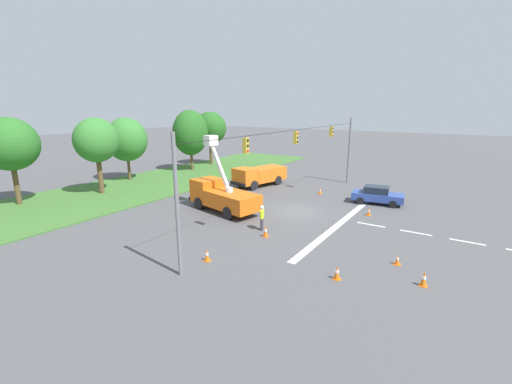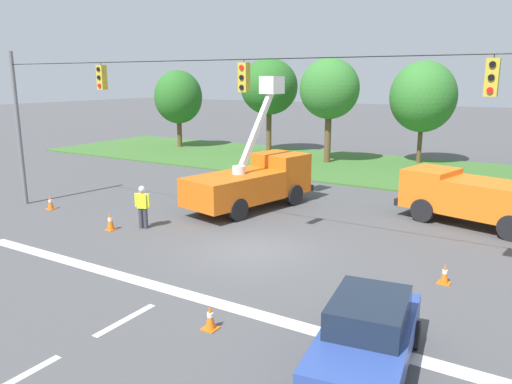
% 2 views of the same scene
% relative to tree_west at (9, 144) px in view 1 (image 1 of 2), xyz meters
% --- Properties ---
extents(ground_plane, '(200.00, 200.00, 0.00)m').
position_rel_tree_west_xyz_m(ground_plane, '(11.42, -20.98, -5.27)').
color(ground_plane, '#4C4C4F').
extents(grass_verge, '(56.00, 12.00, 0.10)m').
position_rel_tree_west_xyz_m(grass_verge, '(11.42, -2.98, -5.22)').
color(grass_verge, '#3D6B2D').
rests_on(grass_verge, ground).
extents(lane_markings, '(17.60, 15.25, 0.01)m').
position_rel_tree_west_xyz_m(lane_markings, '(11.42, -26.57, -5.27)').
color(lane_markings, silver).
rests_on(lane_markings, ground).
extents(signal_gantry, '(26.20, 0.33, 7.20)m').
position_rel_tree_west_xyz_m(signal_gantry, '(11.40, -20.98, -0.84)').
color(signal_gantry, slate).
rests_on(signal_gantry, ground).
extents(tree_west, '(4.53, 4.69, 7.52)m').
position_rel_tree_west_xyz_m(tree_west, '(0.00, 0.00, 0.00)').
color(tree_west, brown).
rests_on(tree_west, ground).
extents(tree_centre, '(4.22, 3.72, 7.35)m').
position_rel_tree_west_xyz_m(tree_centre, '(6.25, -2.48, -0.05)').
color(tree_centre, brown).
rests_on(tree_centre, ground).
extents(tree_east, '(4.52, 4.79, 7.16)m').
position_rel_tree_west_xyz_m(tree_east, '(11.91, 0.69, -0.57)').
color(tree_east, brown).
rests_on(tree_east, ground).
extents(tree_far_east, '(4.93, 4.28, 7.96)m').
position_rel_tree_west_xyz_m(tree_far_east, '(20.53, -1.01, -0.27)').
color(tree_far_east, brown).
rests_on(tree_far_east, ground).
extents(tree_east_end, '(4.58, 4.68, 7.66)m').
position_rel_tree_west_xyz_m(tree_east_end, '(25.69, -0.00, 0.06)').
color(tree_east_end, brown).
rests_on(tree_east_end, ground).
extents(utility_truck_bucket_lift, '(3.76, 6.97, 6.08)m').
position_rel_tree_west_xyz_m(utility_truck_bucket_lift, '(8.30, -15.82, -3.93)').
color(utility_truck_bucket_lift, orange).
rests_on(utility_truck_bucket_lift, ground).
extents(utility_truck_support_near, '(6.64, 3.76, 2.14)m').
position_rel_tree_west_xyz_m(utility_truck_support_near, '(17.68, -13.49, -4.07)').
color(utility_truck_support_near, orange).
rests_on(utility_truck_support_near, ground).
extents(sedan_blue, '(2.38, 4.51, 1.56)m').
position_rel_tree_west_xyz_m(sedan_blue, '(17.37, -26.00, -4.49)').
color(sedan_blue, '#2D4799').
rests_on(sedan_blue, ground).
extents(road_worker, '(0.61, 0.37, 1.77)m').
position_rel_tree_west_xyz_m(road_worker, '(6.20, -20.99, -4.28)').
color(road_worker, '#383842').
rests_on(road_worker, ground).
extents(traffic_cone_foreground_left, '(0.36, 0.36, 0.78)m').
position_rel_tree_west_xyz_m(traffic_cone_foreground_left, '(5.24, -21.87, -4.89)').
color(traffic_cone_foreground_left, orange).
rests_on(traffic_cone_foreground_left, ground).
extents(traffic_cone_foreground_right, '(0.36, 0.36, 0.73)m').
position_rel_tree_west_xyz_m(traffic_cone_foreground_right, '(2.28, -27.82, -4.92)').
color(traffic_cone_foreground_right, orange).
rests_on(traffic_cone_foreground_right, ground).
extents(traffic_cone_mid_left, '(0.36, 0.36, 0.59)m').
position_rel_tree_west_xyz_m(traffic_cone_mid_left, '(5.62, -30.00, -4.99)').
color(traffic_cone_mid_left, orange).
rests_on(traffic_cone_mid_left, ground).
extents(traffic_cone_mid_right, '(0.36, 0.36, 0.70)m').
position_rel_tree_west_xyz_m(traffic_cone_mid_right, '(0.38, -21.05, -4.93)').
color(traffic_cone_mid_right, orange).
rests_on(traffic_cone_mid_right, ground).
extents(traffic_cone_near_bucket, '(0.36, 0.36, 0.66)m').
position_rel_tree_west_xyz_m(traffic_cone_near_bucket, '(13.55, -26.34, -4.96)').
color(traffic_cone_near_bucket, orange).
rests_on(traffic_cone_near_bucket, ground).
extents(traffic_cone_lane_edge_a, '(0.36, 0.36, 0.76)m').
position_rel_tree_west_xyz_m(traffic_cone_lane_edge_a, '(3.88, -31.52, -4.90)').
color(traffic_cone_lane_edge_a, orange).
rests_on(traffic_cone_lane_edge_a, ground).
extents(traffic_cone_lane_edge_b, '(0.36, 0.36, 0.65)m').
position_rel_tree_west_xyz_m(traffic_cone_lane_edge_b, '(17.86, -20.45, -4.96)').
color(traffic_cone_lane_edge_b, orange).
rests_on(traffic_cone_lane_edge_b, ground).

